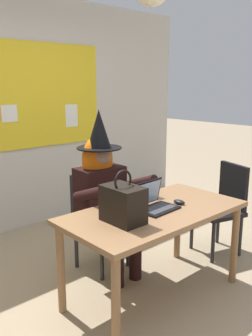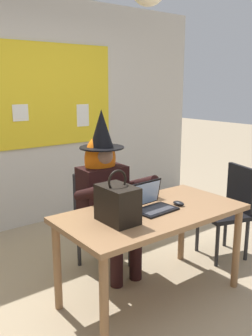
# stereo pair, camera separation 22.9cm
# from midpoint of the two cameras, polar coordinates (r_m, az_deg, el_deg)

# --- Properties ---
(ground_plane) EXTENTS (24.00, 24.00, 0.00)m
(ground_plane) POSITION_cam_midpoint_polar(r_m,az_deg,el_deg) (3.03, -0.32, -20.58)
(ground_plane) COLOR tan
(wall_back_bulletin) EXTENTS (5.28, 2.28, 2.67)m
(wall_back_bulletin) POSITION_cam_midpoint_polar(r_m,az_deg,el_deg) (4.32, -19.44, 8.02)
(wall_back_bulletin) COLOR beige
(wall_back_bulletin) RESTS_ON ground
(desk_main) EXTENTS (1.45, 0.76, 0.74)m
(desk_main) POSITION_cam_midpoint_polar(r_m,az_deg,el_deg) (2.83, 2.20, -8.33)
(desk_main) COLOR #8E6642
(desk_main) RESTS_ON ground
(chair_at_desk) EXTENTS (0.46, 0.46, 0.89)m
(chair_at_desk) POSITION_cam_midpoint_polar(r_m,az_deg,el_deg) (3.41, -6.73, -7.35)
(chair_at_desk) COLOR black
(chair_at_desk) RESTS_ON ground
(person_costumed) EXTENTS (0.61, 0.67, 1.47)m
(person_costumed) POSITION_cam_midpoint_polar(r_m,az_deg,el_deg) (3.23, -5.55, -3.01)
(person_costumed) COLOR black
(person_costumed) RESTS_ON ground
(laptop) EXTENTS (0.34, 0.27, 0.21)m
(laptop) POSITION_cam_midpoint_polar(r_m,az_deg,el_deg) (2.81, 2.09, -5.51)
(laptop) COLOR black
(laptop) RESTS_ON desk_main
(computer_mouse) EXTENTS (0.07, 0.11, 0.03)m
(computer_mouse) POSITION_cam_midpoint_polar(r_m,az_deg,el_deg) (2.94, 6.18, -5.37)
(computer_mouse) COLOR black
(computer_mouse) RESTS_ON desk_main
(handbag) EXTENTS (0.20, 0.30, 0.38)m
(handbag) POSITION_cam_midpoint_polar(r_m,az_deg,el_deg) (2.52, -3.08, -5.68)
(handbag) COLOR black
(handbag) RESTS_ON desk_main
(chair_extra_corner) EXTENTS (0.53, 0.53, 0.91)m
(chair_extra_corner) POSITION_cam_midpoint_polar(r_m,az_deg,el_deg) (3.75, 13.45, -5.49)
(chair_extra_corner) COLOR black
(chair_extra_corner) RESTS_ON ground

